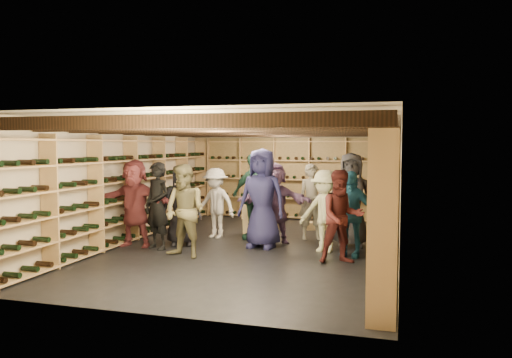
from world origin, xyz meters
The scene contains 23 objects.
ground centered at (0.00, 0.00, 0.00)m, with size 8.00×8.00×0.00m, color black.
walls centered at (0.00, 0.00, 1.20)m, with size 5.52×8.02×2.40m.
ceiling centered at (0.00, 0.00, 2.40)m, with size 5.50×8.00×0.01m, color beige.
ceiling_joists centered at (0.00, 0.00, 2.26)m, with size 5.40×7.12×0.18m.
wine_rack_left centered at (-2.57, 0.00, 1.08)m, with size 0.32×7.50×2.15m.
wine_rack_right centered at (2.57, 0.00, 1.08)m, with size 0.32×7.50×2.15m.
wine_rack_back centered at (0.00, 3.83, 1.07)m, with size 4.70×0.30×2.15m.
crate_stack_left centered at (-0.27, 1.30, 0.34)m, with size 0.56×0.44×0.68m.
crate_stack_right centered at (-0.07, 1.30, 0.26)m, with size 0.56×0.44×0.51m.
crate_loose centered at (0.89, 2.35, 0.09)m, with size 0.50×0.33×0.17m, color tan.
person_0 centered at (-1.36, -0.20, 0.80)m, with size 0.78×0.51×1.59m, color black.
person_1 centered at (-1.64, -0.67, 0.82)m, with size 0.60×0.39×1.65m, color black.
person_2 centered at (-0.85, -1.17, 0.82)m, with size 0.80×0.62×1.64m, color brown.
person_3 centered at (1.43, -0.04, 0.75)m, with size 0.98×0.56×1.51m, color beige.
person_4 centered at (1.92, -0.30, 0.76)m, with size 0.89×0.37×1.52m, color #236688.
person_5 centered at (-2.18, -0.57, 0.85)m, with size 1.57×0.50×1.70m, color brown.
person_6 centered at (0.22, 0.03, 0.95)m, with size 0.93×0.60×1.90m, color #21204D.
person_7 centered at (1.00, 1.13, 0.79)m, with size 0.58×0.38×1.58m, color gray.
person_8 centered at (1.83, -0.84, 0.78)m, with size 0.76×0.59×1.56m, color #4A1A17.
person_9 centered at (-1.00, 0.72, 0.74)m, with size 0.95×0.55×1.48m, color #BDB7AE.
person_10 centered at (-0.17, 0.79, 0.90)m, with size 1.06×0.44×1.80m, color #204737.
person_11 centered at (0.33, 0.58, 0.81)m, with size 1.50×0.48×1.61m, color slate.
person_12 centered at (1.84, 0.57, 0.91)m, with size 0.89×0.58×1.82m, color #2E2D32.
Camera 1 is at (2.73, -9.11, 1.98)m, focal length 35.00 mm.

